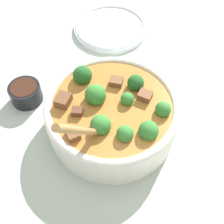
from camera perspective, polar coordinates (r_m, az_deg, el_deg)
The scene contains 4 objects.
ground_plane at distance 0.62m, azimuth 0.00°, elevation -3.00°, with size 4.00×4.00×0.00m, color #ADBCAD.
stew_bowl at distance 0.57m, azimuth -0.02°, elevation -0.27°, with size 0.27×0.27×0.23m.
condiment_bowl at distance 0.67m, azimuth -17.17°, elevation 3.81°, with size 0.07×0.07×0.04m.
empty_plate at distance 0.85m, azimuth -0.28°, elevation 16.83°, with size 0.21×0.21×0.02m.
Camera 1 is at (-0.08, -0.33, 0.51)m, focal length 45.00 mm.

